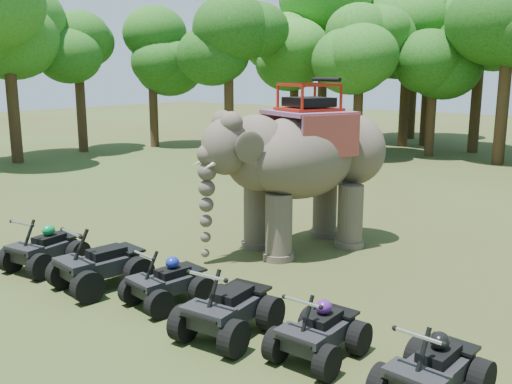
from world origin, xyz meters
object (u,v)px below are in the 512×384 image
Objects in this scene: elephant at (304,165)px; atv_1 at (100,257)px; atv_0 at (44,243)px; atv_3 at (228,300)px; atv_4 at (319,324)px; atv_5 at (434,361)px; atv_2 at (167,276)px.

elephant is 5.57m from atv_1.
atv_0 is 0.96× the size of atv_3.
elephant is at bearing 125.67° from atv_4.
atv_5 is (9.17, 0.14, -0.03)m from atv_0.
elephant reaches higher than atv_3.
atv_1 is at bearing -174.42° from atv_5.
atv_0 is at bearing -103.32° from elephant.
atv_2 is 1.00× the size of atv_4.
atv_0 is 2.02m from atv_1.
atv_4 is at bearing 10.45° from atv_1.
elephant is 7.42m from atv_5.
atv_2 is 0.89× the size of atv_3.
elephant is at bearing 141.88° from atv_5.
atv_2 is (3.77, 0.28, -0.05)m from atv_0.
atv_3 reaches higher than atv_5.
atv_1 is at bearing -86.13° from elephant.
atv_3 is 1.08× the size of atv_5.
atv_0 is (-3.85, -5.07, -1.54)m from elephant.
atv_5 reaches higher than atv_2.
atv_5 is (5.41, -0.14, 0.02)m from atv_2.
atv_3 is 3.57m from atv_5.
atv_3 is (5.61, -0.04, 0.03)m from atv_0.
atv_0 is 0.92× the size of atv_1.
elephant is at bearing 45.92° from atv_0.
atv_3 is at bearing 7.10° from atv_1.
atv_4 is (5.25, 0.21, -0.11)m from atv_1.
atv_4 is at bearing -30.84° from elephant.
atv_1 reaches higher than atv_4.
atv_1 is 1.14× the size of atv_5.
atv_2 is at bearing 179.69° from atv_4.
atv_0 is 9.18m from atv_5.
atv_2 is at bearing -67.11° from elephant.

